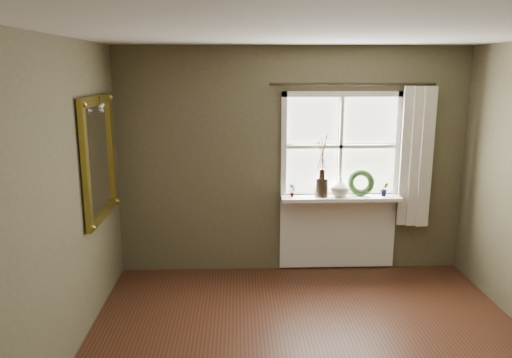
{
  "coord_description": "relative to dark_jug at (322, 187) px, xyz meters",
  "views": [
    {
      "loc": [
        -0.62,
        -3.36,
        2.36
      ],
      "look_at": [
        -0.44,
        1.55,
        1.26
      ],
      "focal_mm": 35.0,
      "sensor_mm": 36.0,
      "label": 1
    }
  ],
  "objects": [
    {
      "name": "window_sill",
      "position": [
        0.22,
        0.0,
        -0.13
      ],
      "size": [
        1.36,
        0.26,
        0.04
      ],
      "primitive_type": "cube",
      "color": "white",
      "rests_on": "wall_back"
    },
    {
      "name": "potted_plant_left",
      "position": [
        -0.34,
        0.0,
        -0.03
      ],
      "size": [
        0.09,
        0.08,
        0.15
      ],
      "primitive_type": "imported",
      "rotation": [
        0.0,
        0.0,
        0.32
      ],
      "color": "#253D1B",
      "rests_on": "window_sill"
    },
    {
      "name": "cream_vase",
      "position": [
        0.21,
        0.0,
        0.0
      ],
      "size": [
        0.27,
        0.27,
        0.22
      ],
      "primitive_type": "imported",
      "rotation": [
        0.0,
        0.0,
        -0.33
      ],
      "color": "beige",
      "rests_on": "window_sill"
    },
    {
      "name": "window_frame",
      "position": [
        0.22,
        0.11,
        0.45
      ],
      "size": [
        1.36,
        0.06,
        1.24
      ],
      "color": "white",
      "rests_on": "wall_back"
    },
    {
      "name": "wall_left",
      "position": [
        -2.38,
        -2.12,
        0.27
      ],
      "size": [
        0.1,
        4.5,
        2.6
      ],
      "primitive_type": "cube",
      "color": "brown",
      "rests_on": "ground"
    },
    {
      "name": "dark_jug",
      "position": [
        0.0,
        0.0,
        0.0
      ],
      "size": [
        0.16,
        0.16,
        0.22
      ],
      "primitive_type": "cylinder",
      "rotation": [
        0.0,
        0.0,
        -0.05
      ],
      "color": "black",
      "rests_on": "window_sill"
    },
    {
      "name": "window_apron",
      "position": [
        0.22,
        0.11,
        -0.57
      ],
      "size": [
        1.36,
        0.04,
        0.88
      ],
      "primitive_type": "cube",
      "color": "white",
      "rests_on": "ground"
    },
    {
      "name": "wall_back",
      "position": [
        -0.33,
        0.18,
        0.27
      ],
      "size": [
        4.0,
        0.1,
        2.6
      ],
      "primitive_type": "cube",
      "color": "brown",
      "rests_on": "ground"
    },
    {
      "name": "curtain_rod",
      "position": [
        0.32,
        0.05,
        1.15
      ],
      "size": [
        1.84,
        0.03,
        0.03
      ],
      "primitive_type": "cylinder",
      "rotation": [
        0.0,
        1.57,
        0.0
      ],
      "color": "black",
      "rests_on": "wall_back"
    },
    {
      "name": "potted_plant_right",
      "position": [
        0.73,
        0.0,
        -0.03
      ],
      "size": [
        0.09,
        0.07,
        0.16
      ],
      "primitive_type": "imported",
      "rotation": [
        0.0,
        0.0,
        0.01
      ],
      "color": "#253D1B",
      "rests_on": "window_sill"
    },
    {
      "name": "gilt_mirror",
      "position": [
        -2.29,
        -0.68,
        0.48
      ],
      "size": [
        0.1,
        1.0,
        1.2
      ],
      "color": "white",
      "rests_on": "wall_left"
    },
    {
      "name": "wreath",
      "position": [
        0.46,
        0.04,
        0.01
      ],
      "size": [
        0.33,
        0.23,
        0.31
      ],
      "primitive_type": "torus",
      "rotation": [
        1.36,
        0.0,
        -0.35
      ],
      "color": "#253D1B",
      "rests_on": "window_sill"
    },
    {
      "name": "curtain",
      "position": [
        1.06,
        0.01,
        0.34
      ],
      "size": [
        0.36,
        0.12,
        1.59
      ],
      "primitive_type": "cube",
      "color": "beige",
      "rests_on": "wall_back"
    },
    {
      "name": "ceiling",
      "position": [
        -0.33,
        -2.12,
        1.57
      ],
      "size": [
        4.5,
        4.5,
        0.0
      ],
      "primitive_type": "plane",
      "color": "silver",
      "rests_on": "ground"
    }
  ]
}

